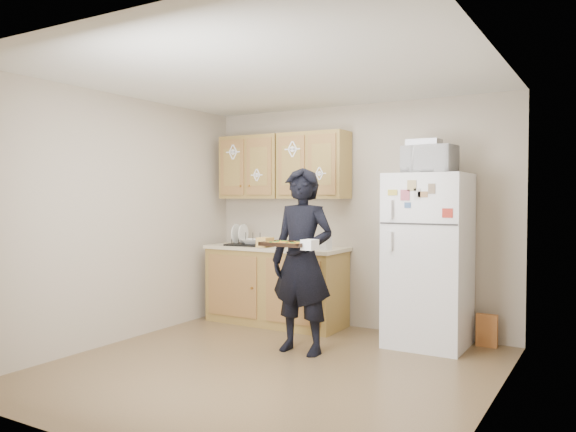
{
  "coord_description": "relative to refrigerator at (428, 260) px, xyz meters",
  "views": [
    {
      "loc": [
        2.55,
        -4.02,
        1.48
      ],
      "look_at": [
        -0.08,
        0.45,
        1.29
      ],
      "focal_mm": 35.0,
      "sensor_mm": 36.0,
      "label": 1
    }
  ],
  "objects": [
    {
      "name": "pizza_front_right",
      "position": [
        -0.85,
        -1.22,
        0.21
      ],
      "size": [
        0.14,
        0.14,
        0.02
      ],
      "primitive_type": "cylinder",
      "color": "#FCAB1F",
      "rests_on": "baking_tray"
    },
    {
      "name": "ceiling",
      "position": [
        -0.95,
        -1.43,
        1.65
      ],
      "size": [
        3.6,
        3.6,
        0.0
      ],
      "primitive_type": "plane",
      "color": "silver",
      "rests_on": "wall_back"
    },
    {
      "name": "pizza_back_right",
      "position": [
        -0.84,
        -1.09,
        0.21
      ],
      "size": [
        0.14,
        0.14,
        0.02
      ],
      "primitive_type": "cylinder",
      "color": "#FCAB1F",
      "rests_on": "baking_tray"
    },
    {
      "name": "microwave",
      "position": [
        0.02,
        -0.05,
        0.98
      ],
      "size": [
        0.51,
        0.36,
        0.27
      ],
      "primitive_type": "imported",
      "rotation": [
        0.0,
        0.0,
        -0.07
      ],
      "color": "white",
      "rests_on": "refrigerator"
    },
    {
      "name": "bowl",
      "position": [
        -2.08,
        -0.04,
        0.1
      ],
      "size": [
        0.3,
        0.3,
        0.06
      ],
      "primitive_type": "imported",
      "rotation": [
        0.0,
        0.0,
        0.34
      ],
      "color": "silver",
      "rests_on": "dish_rack"
    },
    {
      "name": "wall_left",
      "position": [
        -2.75,
        -1.43,
        0.4
      ],
      "size": [
        0.04,
        3.6,
        2.5
      ],
      "primitive_type": "cube",
      "color": "#B8AA95",
      "rests_on": "floor"
    },
    {
      "name": "floor",
      "position": [
        -0.95,
        -1.43,
        -0.85
      ],
      "size": [
        3.6,
        3.6,
        0.0
      ],
      "primitive_type": "plane",
      "color": "brown",
      "rests_on": "ground"
    },
    {
      "name": "foil_pan",
      "position": [
        -0.05,
        -0.02,
        1.15
      ],
      "size": [
        0.31,
        0.22,
        0.07
      ],
      "primitive_type": "cube",
      "rotation": [
        0.0,
        0.0,
        -0.0
      ],
      "color": "#A9A8AF",
      "rests_on": "microwave"
    },
    {
      "name": "upper_cab_left",
      "position": [
        -2.2,
        0.18,
        0.98
      ],
      "size": [
        0.8,
        0.33,
        0.75
      ],
      "primitive_type": "cube",
      "color": "olive",
      "rests_on": "wall_back"
    },
    {
      "name": "baking_tray",
      "position": [
        -0.94,
        -1.15,
        0.19
      ],
      "size": [
        0.42,
        0.32,
        0.04
      ],
      "primitive_type": "cube",
      "rotation": [
        0.0,
        0.0,
        -0.03
      ],
      "color": "black",
      "rests_on": "person"
    },
    {
      "name": "pizza_front_left",
      "position": [
        -1.04,
        -1.22,
        0.21
      ],
      "size": [
        0.14,
        0.14,
        0.02
      ],
      "primitive_type": "cylinder",
      "color": "#FCAB1F",
      "rests_on": "baking_tray"
    },
    {
      "name": "person",
      "position": [
        -0.95,
        -0.85,
        0.02
      ],
      "size": [
        0.65,
        0.44,
        1.74
      ],
      "primitive_type": "imported",
      "rotation": [
        0.0,
        0.0,
        -0.03
      ],
      "color": "black",
      "rests_on": "floor"
    },
    {
      "name": "pizza_back_left",
      "position": [
        -1.04,
        -1.08,
        0.21
      ],
      "size": [
        0.14,
        0.14,
        0.02
      ],
      "primitive_type": "cylinder",
      "color": "#FCAB1F",
      "rests_on": "baking_tray"
    },
    {
      "name": "wall_back",
      "position": [
        -0.95,
        0.37,
        0.4
      ],
      "size": [
        3.6,
        0.04,
        2.5
      ],
      "primitive_type": "cube",
      "color": "#B8AA95",
      "rests_on": "floor"
    },
    {
      "name": "wall_front",
      "position": [
        -0.95,
        -3.23,
        0.4
      ],
      "size": [
        3.6,
        0.04,
        2.5
      ],
      "primitive_type": "cube",
      "color": "#B8AA95",
      "rests_on": "floor"
    },
    {
      "name": "countertop",
      "position": [
        -1.8,
        0.05,
        0.03
      ],
      "size": [
        1.64,
        0.64,
        0.04
      ],
      "primitive_type": "cube",
      "color": "beige",
      "rests_on": "base_cabinet"
    },
    {
      "name": "cereal_box",
      "position": [
        0.52,
        0.24,
        -0.69
      ],
      "size": [
        0.2,
        0.07,
        0.32
      ],
      "primitive_type": "cube",
      "color": "#EBA653",
      "rests_on": "floor"
    },
    {
      "name": "base_cabinet",
      "position": [
        -1.8,
        0.05,
        -0.42
      ],
      "size": [
        1.6,
        0.6,
        0.86
      ],
      "primitive_type": "cube",
      "color": "olive",
      "rests_on": "floor"
    },
    {
      "name": "dish_rack",
      "position": [
        -2.16,
        -0.04,
        0.13
      ],
      "size": [
        0.45,
        0.36,
        0.17
      ],
      "primitive_type": "cube",
      "rotation": [
        0.0,
        0.0,
        0.11
      ],
      "color": "black",
      "rests_on": "countertop"
    },
    {
      "name": "upper_cab_right",
      "position": [
        -1.38,
        0.18,
        0.98
      ],
      "size": [
        0.8,
        0.33,
        0.75
      ],
      "primitive_type": "cube",
      "color": "olive",
      "rests_on": "wall_back"
    },
    {
      "name": "soap_bottle",
      "position": [
        -1.1,
        -0.06,
        0.16
      ],
      "size": [
        0.12,
        0.12,
        0.21
      ],
      "primitive_type": "imported",
      "rotation": [
        0.0,
        0.0,
        -0.25
      ],
      "color": "white",
      "rests_on": "countertop"
    },
    {
      "name": "wall_right",
      "position": [
        0.85,
        -1.43,
        0.4
      ],
      "size": [
        0.04,
        3.6,
        2.5
      ],
      "primitive_type": "cube",
      "color": "#B8AA95",
      "rests_on": "floor"
    },
    {
      "name": "refrigerator",
      "position": [
        0.0,
        0.0,
        0.0
      ],
      "size": [
        0.75,
        0.7,
        1.7
      ],
      "primitive_type": "cube",
      "color": "white",
      "rests_on": "floor"
    }
  ]
}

